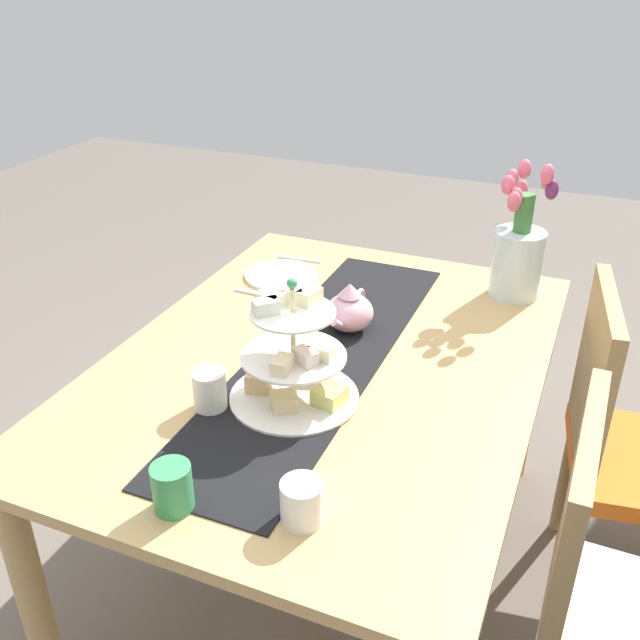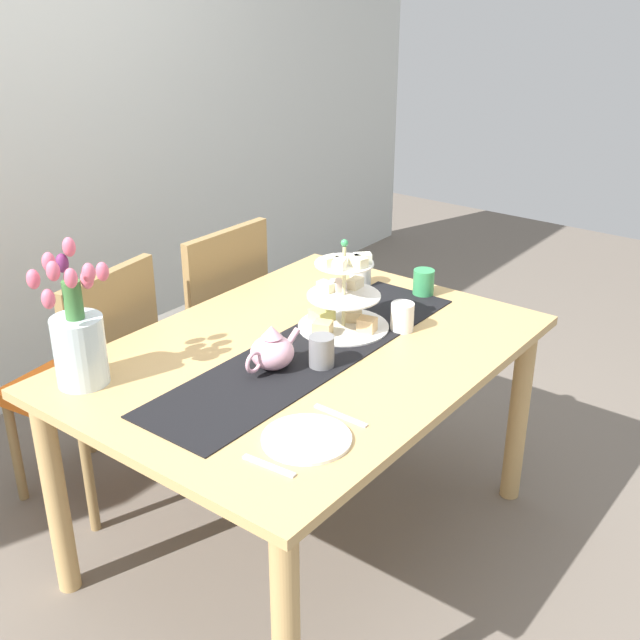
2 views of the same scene
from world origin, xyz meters
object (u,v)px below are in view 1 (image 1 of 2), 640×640
(cream_jug, at_px, (302,502))
(mug_orange, at_px, (172,488))
(mug_grey, at_px, (298,322))
(mug_white_text, at_px, (210,390))
(teapot, at_px, (350,311))
(knife_left, at_px, (260,294))
(dining_table, at_px, (327,390))
(tulip_vase, at_px, (519,251))
(tiered_cake_stand, at_px, (295,363))
(chair_left, at_px, (629,441))
(chair_right, at_px, (618,609))
(fork_left, at_px, (300,259))
(dinner_plate_left, at_px, (281,275))

(cream_jug, height_order, mug_orange, mug_orange)
(mug_grey, bearing_deg, mug_white_text, -8.31)
(mug_grey, bearing_deg, teapot, 133.00)
(knife_left, bearing_deg, dining_table, 51.57)
(tulip_vase, bearing_deg, mug_orange, -20.46)
(knife_left, bearing_deg, tiered_cake_stand, 35.53)
(tulip_vase, bearing_deg, mug_white_text, -31.99)
(chair_left, relative_size, mug_white_text, 9.58)
(dining_table, relative_size, cream_jug, 16.98)
(chair_left, height_order, mug_white_text, chair_left)
(chair_left, xyz_separation_m, chair_right, (0.58, -0.00, 0.00))
(tiered_cake_stand, distance_m, mug_grey, 0.28)
(chair_left, distance_m, teapot, 0.81)
(tulip_vase, bearing_deg, fork_left, -89.42)
(teapot, bearing_deg, tulip_vase, 136.37)
(tulip_vase, relative_size, mug_white_text, 4.37)
(teapot, distance_m, mug_orange, 0.77)
(chair_right, height_order, mug_grey, chair_right)
(chair_right, bearing_deg, dinner_plate_left, -123.77)
(cream_jug, bearing_deg, teapot, -166.08)
(tiered_cake_stand, bearing_deg, dining_table, -179.30)
(mug_white_text, bearing_deg, dining_table, 152.27)
(cream_jug, height_order, dinner_plate_left, cream_jug)
(fork_left, height_order, mug_orange, mug_orange)
(mug_grey, bearing_deg, mug_orange, 4.13)
(teapot, distance_m, knife_left, 0.34)
(mug_orange, bearing_deg, chair_left, 136.98)
(tulip_vase, relative_size, dinner_plate_left, 1.81)
(chair_right, bearing_deg, teapot, -122.34)
(dining_table, height_order, dinner_plate_left, dinner_plate_left)
(tiered_cake_stand, xyz_separation_m, mug_grey, (-0.26, -0.11, -0.05))
(tiered_cake_stand, bearing_deg, mug_orange, -8.46)
(tiered_cake_stand, height_order, teapot, tiered_cake_stand)
(chair_right, distance_m, tulip_vase, 1.02)
(tiered_cake_stand, distance_m, tulip_vase, 0.84)
(tulip_vase, height_order, knife_left, tulip_vase)
(teapot, xyz_separation_m, mug_white_text, (0.46, -0.16, -0.01))
(chair_left, relative_size, tulip_vase, 2.19)
(chair_right, relative_size, knife_left, 5.35)
(chair_right, distance_m, knife_left, 1.24)
(mug_orange, bearing_deg, tulip_vase, 159.54)
(knife_left, relative_size, mug_grey, 1.79)
(tiered_cake_stand, relative_size, mug_white_text, 3.20)
(chair_right, bearing_deg, mug_grey, -113.64)
(tiered_cake_stand, relative_size, knife_left, 1.79)
(fork_left, bearing_deg, tiered_cake_stand, 23.51)
(fork_left, xyz_separation_m, mug_grey, (0.49, 0.21, 0.05))
(chair_right, distance_m, fork_left, 1.39)
(cream_jug, bearing_deg, dinner_plate_left, -152.39)
(knife_left, xyz_separation_m, mug_grey, (0.20, 0.21, 0.05))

